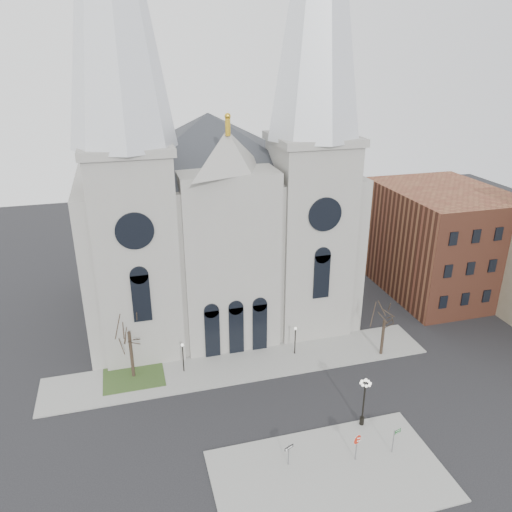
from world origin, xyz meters
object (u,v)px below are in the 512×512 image
object	(u,v)px
stop_sign	(357,442)
one_way_sign	(289,451)
street_name_sign	(394,439)
globe_lamp	(364,396)

from	to	relation	value
stop_sign	one_way_sign	bearing A→B (deg)	170.48
stop_sign	street_name_sign	bearing A→B (deg)	-0.68
street_name_sign	stop_sign	bearing A→B (deg)	163.17
one_way_sign	street_name_sign	size ratio (longest dim) A/B	0.89
globe_lamp	one_way_sign	bearing A→B (deg)	-160.82
one_way_sign	street_name_sign	xyz separation A→B (m)	(8.67, -0.97, -0.04)
one_way_sign	street_name_sign	distance (m)	8.72
globe_lamp	one_way_sign	world-z (taller)	globe_lamp
globe_lamp	one_way_sign	xyz separation A→B (m)	(-7.71, -2.68, -1.65)
stop_sign	globe_lamp	distance (m)	4.47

